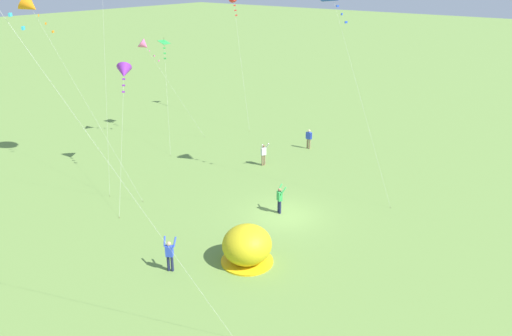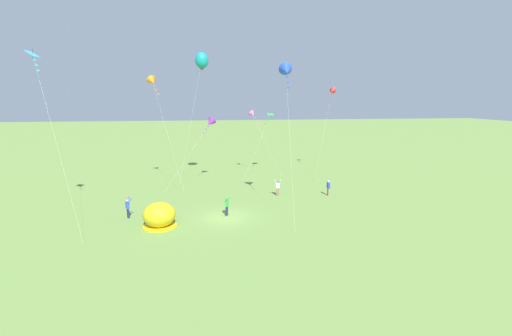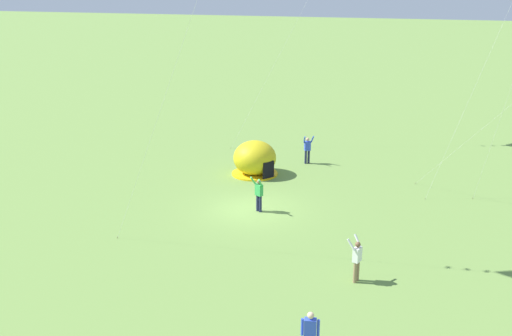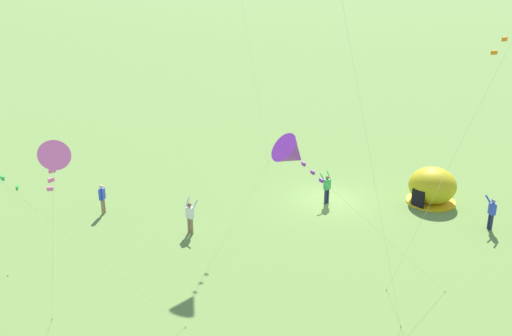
{
  "view_description": "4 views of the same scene",
  "coord_description": "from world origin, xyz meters",
  "views": [
    {
      "loc": [
        -23.48,
        -15.86,
        14.62
      ],
      "look_at": [
        -0.23,
        2.09,
        2.79
      ],
      "focal_mm": 35.0,
      "sensor_mm": 36.0,
      "label": 1
    },
    {
      "loc": [
        -1.66,
        -29.62,
        10.46
      ],
      "look_at": [
        3.09,
        2.51,
        3.97
      ],
      "focal_mm": 24.0,
      "sensor_mm": 36.0,
      "label": 2
    },
    {
      "loc": [
        27.61,
        8.5,
        11.6
      ],
      "look_at": [
        3.03,
        1.17,
        3.34
      ],
      "focal_mm": 42.0,
      "sensor_mm": 36.0,
      "label": 3
    },
    {
      "loc": [
        -5.47,
        31.66,
        14.53
      ],
      "look_at": [
        2.84,
        5.21,
        3.64
      ],
      "focal_mm": 42.0,
      "sensor_mm": 36.0,
      "label": 4
    }
  ],
  "objects": [
    {
      "name": "ground_plane",
      "position": [
        0.0,
        0.0,
        0.0
      ],
      "size": [
        300.0,
        300.0,
        0.0
      ],
      "primitive_type": "plane",
      "color": "olive"
    },
    {
      "name": "person_flying_kite",
      "position": [
        6.08,
        6.22,
        1.0
      ],
      "size": [
        0.71,
        0.6,
        1.89
      ],
      "color": "#8C7251",
      "rests_on": "ground"
    },
    {
      "name": "popup_tent",
      "position": [
        -5.67,
        -1.51,
        1.0
      ],
      "size": [
        2.81,
        2.81,
        2.1
      ],
      "color": "gold",
      "rests_on": "ground"
    },
    {
      "name": "person_watching_sky",
      "position": [
        11.64,
        5.5,
        0.96
      ],
      "size": [
        0.29,
        0.58,
        1.72
      ],
      "color": "#8C7251",
      "rests_on": "ground"
    },
    {
      "name": "person_strolling",
      "position": [
        0.08,
        0.44,
        1.0
      ],
      "size": [
        0.65,
        0.72,
        1.89
      ],
      "color": "#1E2347",
      "rests_on": "ground"
    },
    {
      "name": "person_arms_raised",
      "position": [
        -8.76,
        1.1,
        1.0
      ],
      "size": [
        0.65,
        0.72,
        1.89
      ],
      "color": "#1E2347",
      "rests_on": "ground"
    }
  ]
}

